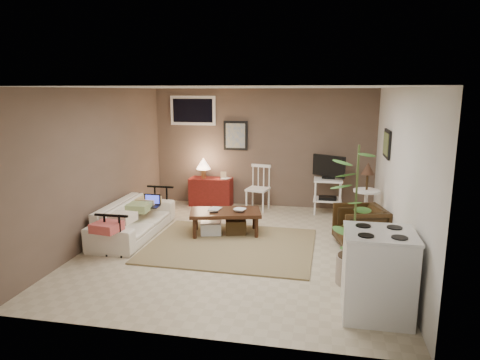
% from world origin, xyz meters
% --- Properties ---
extents(floor, '(5.00, 5.00, 0.00)m').
position_xyz_m(floor, '(0.00, 0.00, 0.00)').
color(floor, '#C1B293').
rests_on(floor, ground).
extents(art_back, '(0.50, 0.03, 0.60)m').
position_xyz_m(art_back, '(-0.55, 2.48, 1.45)').
color(art_back, black).
extents(art_right, '(0.03, 0.60, 0.45)m').
position_xyz_m(art_right, '(2.23, 1.05, 1.52)').
color(art_right, black).
extents(window, '(0.96, 0.03, 0.60)m').
position_xyz_m(window, '(-1.45, 2.48, 1.95)').
color(window, white).
extents(rug, '(2.56, 2.06, 0.02)m').
position_xyz_m(rug, '(-0.12, 0.01, 0.01)').
color(rug, olive).
rests_on(rug, floor).
extents(coffee_table, '(1.26, 0.85, 0.44)m').
position_xyz_m(coffee_table, '(-0.33, 0.51, 0.24)').
color(coffee_table, '#361A0E').
rests_on(coffee_table, floor).
extents(sofa, '(0.56, 1.91, 0.75)m').
position_xyz_m(sofa, '(-1.80, 0.19, 0.37)').
color(sofa, white).
rests_on(sofa, floor).
extents(sofa_pillows, '(0.37, 1.82, 0.13)m').
position_xyz_m(sofa_pillows, '(-1.75, -0.03, 0.46)').
color(sofa_pillows, beige).
rests_on(sofa_pillows, sofa).
extents(sofa_end_rails, '(0.51, 1.91, 0.64)m').
position_xyz_m(sofa_end_rails, '(-1.69, 0.19, 0.32)').
color(sofa_end_rails, black).
rests_on(sofa_end_rails, floor).
extents(laptop, '(0.29, 0.21, 0.20)m').
position_xyz_m(laptop, '(-1.62, 0.52, 0.48)').
color(laptop, black).
rests_on(laptop, sofa).
extents(red_console, '(0.87, 0.39, 1.01)m').
position_xyz_m(red_console, '(-1.05, 2.28, 0.35)').
color(red_console, maroon).
rests_on(red_console, floor).
extents(spindle_chair, '(0.48, 0.48, 0.90)m').
position_xyz_m(spindle_chair, '(-0.02, 2.13, 0.42)').
color(spindle_chair, white).
rests_on(spindle_chair, floor).
extents(tv_stand, '(0.61, 0.44, 1.14)m').
position_xyz_m(tv_stand, '(1.34, 2.14, 0.61)').
color(tv_stand, white).
rests_on(tv_stand, floor).
extents(side_table, '(0.44, 0.44, 1.18)m').
position_xyz_m(side_table, '(1.97, 1.22, 0.73)').
color(side_table, white).
rests_on(side_table, floor).
extents(armchair, '(0.79, 0.82, 0.70)m').
position_xyz_m(armchair, '(1.82, 0.37, 0.35)').
color(armchair, '#301E0D').
rests_on(armchair, floor).
extents(potted_plant, '(0.44, 0.44, 1.76)m').
position_xyz_m(potted_plant, '(1.63, -0.96, 0.94)').
color(potted_plant, gray).
rests_on(potted_plant, floor).
extents(stove, '(0.72, 0.67, 0.94)m').
position_xyz_m(stove, '(1.84, -1.70, 0.47)').
color(stove, white).
rests_on(stove, floor).
extents(bowl, '(0.20, 0.08, 0.20)m').
position_xyz_m(bowl, '(-0.08, 0.53, 0.51)').
color(bowl, '#361A0E').
rests_on(bowl, coffee_table).
extents(book_table, '(0.18, 0.04, 0.24)m').
position_xyz_m(book_table, '(-0.60, 0.58, 0.53)').
color(book_table, '#361A0E').
rests_on(book_table, coffee_table).
extents(book_console, '(0.15, 0.08, 0.21)m').
position_xyz_m(book_console, '(-0.78, 2.28, 0.68)').
color(book_console, '#361A0E').
rests_on(book_console, red_console).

